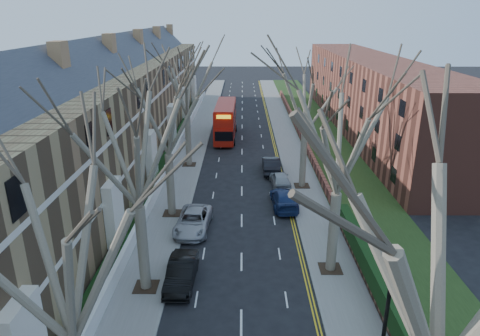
{
  "coord_description": "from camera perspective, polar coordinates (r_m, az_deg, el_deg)",
  "views": [
    {
      "loc": [
        0.04,
        -15.58,
        15.54
      ],
      "look_at": [
        -0.16,
        18.96,
        3.01
      ],
      "focal_mm": 32.0,
      "sensor_mm": 36.0,
      "label": 1
    }
  ],
  "objects": [
    {
      "name": "tree_right_far",
      "position": [
        38.52,
        8.91,
        10.29
      ],
      "size": [
        10.15,
        10.15,
        14.22
      ],
      "color": "#6A5D4C",
      "rests_on": "ground"
    },
    {
      "name": "car_right_far",
      "position": [
        44.32,
        4.17,
        0.45
      ],
      "size": [
        1.7,
        4.83,
        1.59
      ],
      "primitive_type": "imported",
      "rotation": [
        0.0,
        0.0,
        3.15
      ],
      "color": "black",
      "rests_on": "ground"
    },
    {
      "name": "pavement_right",
      "position": [
        57.04,
        6.33,
        4.07
      ],
      "size": [
        3.0,
        102.0,
        0.12
      ],
      "primitive_type": "cube",
      "color": "slate",
      "rests_on": "ground"
    },
    {
      "name": "flats_right",
      "position": [
        62.02,
        16.86,
        9.29
      ],
      "size": [
        13.97,
        54.0,
        10.0
      ],
      "color": "brown",
      "rests_on": "ground"
    },
    {
      "name": "tree_left_near",
      "position": [
        14.52,
        -23.32,
        -8.95
      ],
      "size": [
        9.8,
        9.8,
        13.73
      ],
      "color": "#6A5D4C",
      "rests_on": "ground"
    },
    {
      "name": "wall_hedge_right",
      "position": [
        23.99,
        19.93,
        -18.41
      ],
      "size": [
        0.7,
        24.0,
        1.8
      ],
      "color": "#563025",
      "rests_on": "ground"
    },
    {
      "name": "tree_right_near",
      "position": [
        12.49,
        27.63,
        -9.62
      ],
      "size": [
        10.85,
        10.85,
        15.2
      ],
      "color": "#6A5D4C",
      "rests_on": "ground"
    },
    {
      "name": "tree_left_far",
      "position": [
        32.71,
        -9.9,
        8.54
      ],
      "size": [
        10.15,
        10.15,
        14.22
      ],
      "color": "#6A5D4C",
      "rests_on": "ground"
    },
    {
      "name": "tree_right_mid",
      "position": [
        24.97,
        13.47,
        5.52
      ],
      "size": [
        10.5,
        10.5,
        14.71
      ],
      "color": "#6A5D4C",
      "rests_on": "ground"
    },
    {
      "name": "tree_left_mid",
      "position": [
        23.12,
        -14.11,
        4.33
      ],
      "size": [
        10.5,
        10.5,
        14.71
      ],
      "color": "#6A5D4C",
      "rests_on": "ground"
    },
    {
      "name": "double_decker_bus",
      "position": [
        56.15,
        -1.94,
        6.18
      ],
      "size": [
        2.84,
        10.7,
        4.47
      ],
      "rotation": [
        0.0,
        0.0,
        3.13
      ],
      "color": "#A1150B",
      "rests_on": "ground"
    },
    {
      "name": "terrace_left",
      "position": [
        49.57,
        -15.85,
        7.53
      ],
      "size": [
        9.7,
        78.0,
        13.6
      ],
      "color": "olive",
      "rests_on": "ground"
    },
    {
      "name": "car_left_far",
      "position": [
        32.8,
        -6.25,
        -7.03
      ],
      "size": [
        2.78,
        5.42,
        1.46
      ],
      "primitive_type": "imported",
      "rotation": [
        0.0,
        0.0,
        -0.07
      ],
      "color": "#A7A7AC",
      "rests_on": "ground"
    },
    {
      "name": "front_wall_left",
      "position": [
        49.51,
        -8.63,
        2.17
      ],
      "size": [
        0.3,
        78.0,
        1.0
      ],
      "color": "white",
      "rests_on": "ground"
    },
    {
      "name": "car_right_near",
      "position": [
        36.51,
        5.9,
        -4.1
      ],
      "size": [
        2.28,
        5.13,
        1.46
      ],
      "primitive_type": "imported",
      "rotation": [
        0.0,
        0.0,
        3.19
      ],
      "color": "navy",
      "rests_on": "ground"
    },
    {
      "name": "grass_verge_right",
      "position": [
        57.66,
        10.79,
        4.1
      ],
      "size": [
        6.0,
        102.0,
        0.06
      ],
      "color": "#1E3312",
      "rests_on": "ground"
    },
    {
      "name": "car_left_mid",
      "position": [
        26.9,
        -7.8,
        -13.62
      ],
      "size": [
        1.73,
        4.62,
        1.51
      ],
      "primitive_type": "imported",
      "rotation": [
        0.0,
        0.0,
        -0.03
      ],
      "color": "black",
      "rests_on": "ground"
    },
    {
      "name": "car_right_mid",
      "position": [
        40.78,
        5.37,
        -1.48
      ],
      "size": [
        1.99,
        4.3,
        1.43
      ],
      "primitive_type": "imported",
      "rotation": [
        0.0,
        0.0,
        3.21
      ],
      "color": "#979B9F",
      "rests_on": "ground"
    },
    {
      "name": "tree_left_dist",
      "position": [
        44.36,
        -7.27,
        12.03
      ],
      "size": [
        10.5,
        10.5,
        14.71
      ],
      "color": "#6A5D4C",
      "rests_on": "ground"
    },
    {
      "name": "pavement_left",
      "position": [
        57.05,
        -5.78,
        4.09
      ],
      "size": [
        3.0,
        102.0,
        0.12
      ],
      "primitive_type": "cube",
      "color": "slate",
      "rests_on": "ground"
    }
  ]
}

